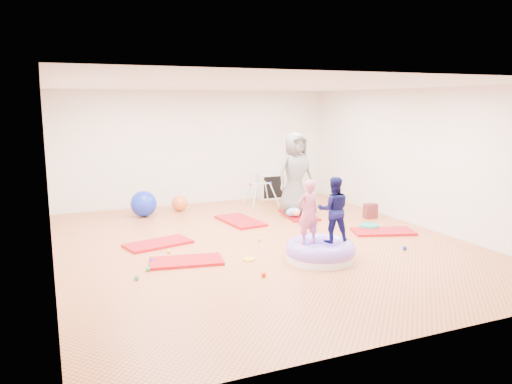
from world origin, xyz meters
name	(u,v)px	position (x,y,z in m)	size (l,w,h in m)	color
room	(263,167)	(0.00, 0.00, 1.40)	(7.01, 8.01, 2.81)	#CB7A44
gym_mat_front_left	(186,261)	(-1.55, -0.51, 0.02)	(1.15, 0.58, 0.05)	#B5110F
gym_mat_mid_left	(158,244)	(-1.75, 0.66, 0.02)	(1.16, 0.58, 0.05)	#B5110F
gym_mat_center_back	(240,221)	(0.23, 1.69, 0.03)	(1.26, 0.63, 0.05)	#B5110F
gym_mat_right	(383,232)	(2.48, -0.22, 0.02)	(1.17, 0.59, 0.05)	#B5110F
gym_mat_rear_right	(298,215)	(1.64, 1.73, 0.03)	(1.23, 0.61, 0.05)	#B5110F
inflatable_cushion	(320,252)	(0.49, -1.22, 0.14)	(1.14, 1.14, 0.36)	white
child_pink	(308,209)	(0.26, -1.19, 0.85)	(0.38, 0.25, 1.05)	#C85F83
child_navy	(334,207)	(0.70, -1.23, 0.87)	(0.52, 0.41, 1.07)	#0E0F44
adult_caregiver	(295,173)	(1.58, 1.79, 0.96)	(0.89, 0.58, 1.82)	slate
infant	(294,212)	(1.41, 1.50, 0.15)	(0.34, 0.34, 0.20)	#889FD0
ball_pit_balls	(223,259)	(-0.99, -0.66, 0.04)	(4.59, 1.85, 0.07)	#1428BD
exercise_ball_blue	(144,204)	(-1.56, 3.02, 0.29)	(0.58, 0.58, 0.58)	#1428BD
exercise_ball_orange	(180,203)	(-0.69, 3.27, 0.18)	(0.37, 0.37, 0.37)	#D96129
infant_play_gym	(261,190)	(1.33, 3.12, 0.37)	(0.73, 0.69, 0.56)	silver
cube_shelf	(271,186)	(1.92, 3.79, 0.33)	(0.66, 0.33, 0.66)	silver
balance_disc	(369,227)	(2.43, 0.15, 0.04)	(0.40, 0.40, 0.09)	#1CAB94
backpack	(370,211)	(2.99, 0.91, 0.16)	(0.28, 0.17, 0.32)	maroon
yellow_toy	(249,259)	(-0.59, -0.79, 0.02)	(0.20, 0.20, 0.03)	yellow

